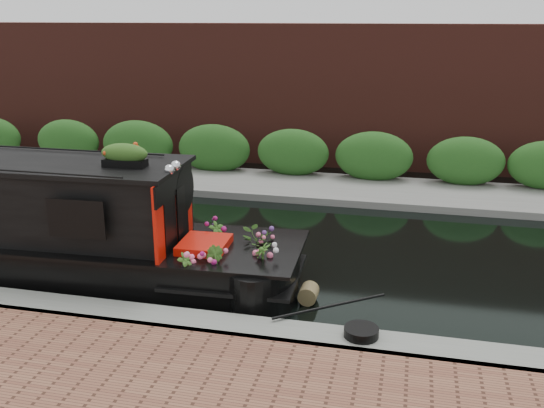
# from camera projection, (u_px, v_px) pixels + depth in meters

# --- Properties ---
(ground) EXTENTS (80.00, 80.00, 0.00)m
(ground) POSITION_uv_depth(u_px,v_px,m) (231.00, 247.00, 11.52)
(ground) COLOR black
(ground) RESTS_ON ground
(near_bank_coping) EXTENTS (40.00, 0.60, 0.50)m
(near_bank_coping) POSITION_uv_depth(u_px,v_px,m) (163.00, 332.00, 8.45)
(near_bank_coping) COLOR gray
(near_bank_coping) RESTS_ON ground
(far_bank_path) EXTENTS (40.00, 2.40, 0.34)m
(far_bank_path) POSITION_uv_depth(u_px,v_px,m) (279.00, 188.00, 15.42)
(far_bank_path) COLOR slate
(far_bank_path) RESTS_ON ground
(far_hedge) EXTENTS (40.00, 1.10, 2.80)m
(far_hedge) POSITION_uv_depth(u_px,v_px,m) (287.00, 179.00, 16.26)
(far_hedge) COLOR #24541C
(far_hedge) RESTS_ON ground
(far_brick_wall) EXTENTS (40.00, 1.00, 8.00)m
(far_brick_wall) POSITION_uv_depth(u_px,v_px,m) (301.00, 162.00, 18.21)
(far_brick_wall) COLOR #51221B
(far_brick_wall) RESTS_ON ground
(rope_fender) EXTENTS (0.29, 0.33, 0.29)m
(rope_fender) POSITION_uv_depth(u_px,v_px,m) (309.00, 293.00, 9.29)
(rope_fender) COLOR brown
(rope_fender) RESTS_ON ground
(coiled_mooring_rope) EXTENTS (0.45, 0.45, 0.12)m
(coiled_mooring_rope) POSITION_uv_depth(u_px,v_px,m) (361.00, 332.00, 7.83)
(coiled_mooring_rope) COLOR black
(coiled_mooring_rope) RESTS_ON near_bank_coping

